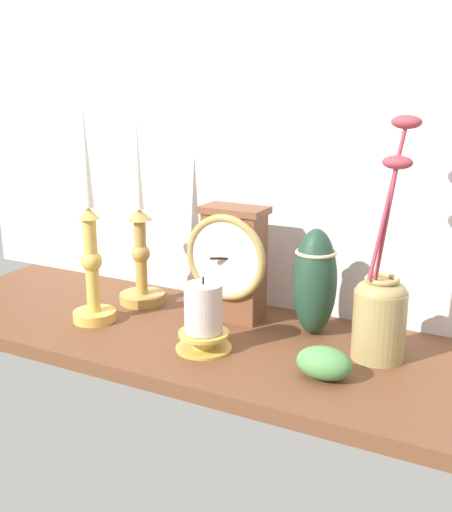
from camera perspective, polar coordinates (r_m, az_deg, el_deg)
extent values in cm
cube|color=brown|center=(110.15, -4.58, -6.99)|extent=(100.00, 36.00, 2.40)
cube|color=silver|center=(118.09, 0.00, 11.44)|extent=(120.00, 2.00, 65.00)
cube|color=brown|center=(110.44, 0.75, -0.97)|extent=(10.17, 5.81, 19.09)
cube|color=brown|center=(108.01, 0.76, 4.20)|extent=(11.39, 6.50, 1.20)
torus|color=tan|center=(106.96, -0.06, -0.16)|extent=(15.14, 1.38, 15.14)
cylinder|color=white|center=(106.87, -0.09, -0.17)|extent=(12.66, 0.40, 12.66)
cube|color=black|center=(106.62, -0.17, -0.21)|extent=(4.38, 3.10, 0.30)
cylinder|color=gold|center=(114.26, -11.82, -5.31)|extent=(7.52, 7.52, 1.80)
cylinder|color=gold|center=(111.38, -12.08, -0.87)|extent=(2.33, 2.33, 16.66)
sphere|color=gold|center=(111.16, -12.10, -0.45)|extent=(3.73, 3.73, 3.73)
cone|color=gold|center=(109.19, -12.35, 3.84)|extent=(3.77, 3.77, 2.00)
cone|color=white|center=(107.68, -12.66, 9.13)|extent=(2.19, 2.19, 18.29)
cylinder|color=#B28C44|center=(121.98, -7.59, -3.77)|extent=(8.68, 8.68, 1.80)
cylinder|color=#B28C44|center=(119.59, -7.72, -0.10)|extent=(2.26, 2.26, 14.39)
sphere|color=#B28C44|center=(119.40, -7.74, 0.23)|extent=(3.62, 3.62, 3.62)
cone|color=#B28C44|center=(117.68, -7.87, 3.75)|extent=(4.91, 4.91, 2.00)
cone|color=white|center=(116.07, -8.05, 8.68)|extent=(1.88, 1.88, 18.40)
cylinder|color=#A28C54|center=(98.41, 13.70, -6.10)|extent=(8.03, 8.03, 10.69)
ellipsoid|color=#A28C54|center=(96.62, 13.90, -3.15)|extent=(7.63, 7.63, 3.82)
torus|color=#A28C54|center=(96.04, 13.97, -2.07)|extent=(5.21, 5.21, 0.80)
cylinder|color=#A63743|center=(93.88, 14.31, 2.96)|extent=(2.22, 2.38, 17.19)
ellipsoid|color=#A63743|center=(93.16, 15.29, 8.18)|extent=(4.40, 2.80, 2.00)
cylinder|color=#A63743|center=(93.35, 14.42, 4.62)|extent=(3.12, 5.81, 22.24)
ellipsoid|color=#A63743|center=(94.24, 16.06, 11.60)|extent=(4.40, 2.80, 2.00)
cylinder|color=gold|center=(100.22, -2.03, -7.73)|extent=(3.57, 3.57, 2.63)
cylinder|color=gold|center=(100.58, -2.02, -8.21)|extent=(8.92, 8.92, 0.80)
cylinder|color=gold|center=(99.71, -2.04, -7.04)|extent=(8.03, 8.03, 0.60)
cylinder|color=beige|center=(98.16, -2.06, -4.73)|extent=(6.02, 6.02, 7.76)
cylinder|color=black|center=(96.71, -2.08, -2.24)|extent=(0.30, 0.30, 1.20)
ellipsoid|color=#203F2C|center=(104.59, 8.05, -2.36)|extent=(7.28, 7.28, 18.09)
torus|color=#CCB78C|center=(103.17, 8.15, 0.32)|extent=(6.79, 6.79, 0.60)
ellipsoid|color=#508C4A|center=(91.47, 8.87, -9.57)|extent=(8.10, 5.67, 4.68)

